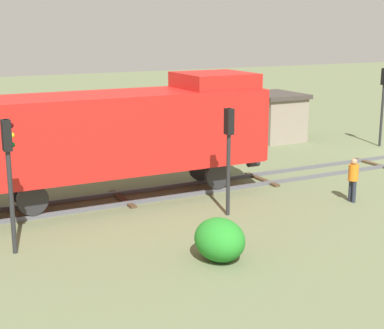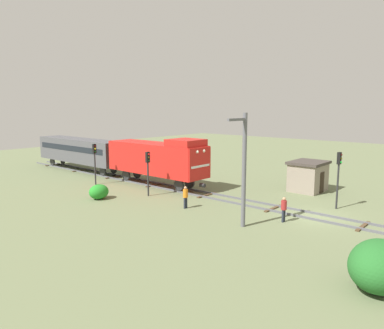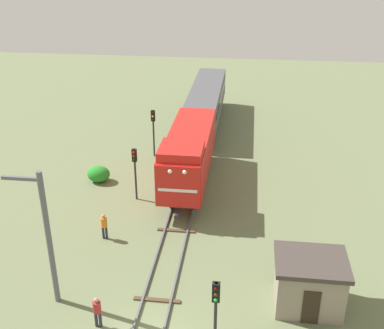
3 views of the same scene
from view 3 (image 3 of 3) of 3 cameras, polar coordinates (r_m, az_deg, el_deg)
locomotive at (r=34.46m, az=-0.39°, el=1.49°), size 2.90×11.60×4.60m
passenger_car_leading at (r=46.97m, az=1.73°, el=7.72°), size 2.84×14.00×3.66m
traffic_signal_near at (r=20.44m, az=2.82°, el=-16.74°), size 0.32×0.34×4.31m
traffic_signal_mid at (r=32.98m, az=-6.79°, el=-0.02°), size 0.32×0.34×3.83m
traffic_signal_far at (r=39.69m, az=-4.61°, el=4.73°), size 0.32×0.34×4.02m
worker_near_track at (r=23.77m, az=-11.17°, el=-16.55°), size 0.38×0.38×1.70m
worker_by_signal at (r=29.73m, az=-10.37°, el=-7.00°), size 0.38×0.38×1.70m
catenary_mast at (r=24.03m, az=-16.80°, el=-8.09°), size 1.94×0.28×7.28m
relay_hut at (r=24.92m, az=13.72°, el=-13.39°), size 3.50×2.90×2.74m
bush_near at (r=36.77m, az=-11.01°, el=-1.12°), size 1.70×1.39×1.24m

